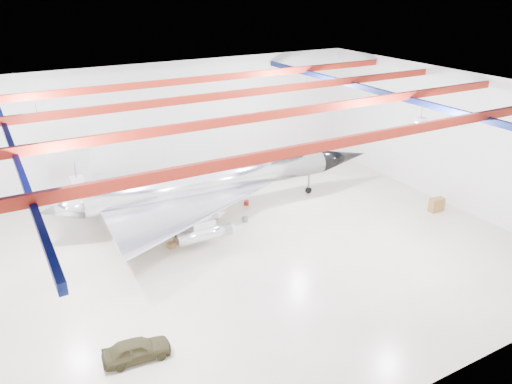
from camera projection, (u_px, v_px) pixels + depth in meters
floor at (230, 257)px, 34.05m from camera, size 40.00×40.00×0.00m
wall_back at (153, 127)px, 43.91m from camera, size 40.00×0.00×40.00m
wall_right at (447, 138)px, 40.89m from camera, size 0.00×30.00×30.00m
ceiling at (227, 97)px, 29.72m from camera, size 40.00×40.00×0.00m
ceiling_structure at (227, 108)px, 29.99m from camera, size 39.50×29.50×1.08m
jet_aircraft at (213, 185)px, 39.40m from camera, size 28.03×16.55×7.64m
jeep at (137, 349)px, 24.70m from camera, size 3.49×1.70×1.14m
desk at (436, 205)px, 40.56m from camera, size 1.27×0.69×1.13m
crate_ply at (171, 245)px, 35.16m from camera, size 0.65×0.57×0.38m
toolbox_red at (165, 224)px, 38.26m from camera, size 0.43×0.36×0.28m
engine_drum at (245, 219)px, 38.94m from camera, size 0.54×0.54×0.39m
parts_bin at (193, 205)px, 41.36m from camera, size 0.77×0.67×0.46m
crate_small at (122, 245)px, 35.30m from camera, size 0.35×0.28×0.24m
tool_chest at (246, 203)px, 41.84m from camera, size 0.43×0.43×0.37m
oil_barrel at (178, 241)px, 35.76m from camera, size 0.66×0.57×0.39m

